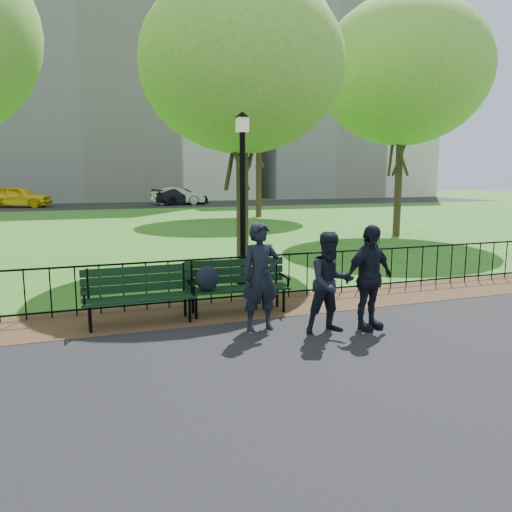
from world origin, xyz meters
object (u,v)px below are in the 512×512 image
object	(u,v)px
park_bench_left_a	(139,289)
person_left	(261,277)
park_bench_main	(225,280)
person_right	(369,277)
sedan_dark	(182,196)
taxi	(18,197)
tree_mid_e	(403,72)
tree_near_e	(242,65)
lamppost	(243,192)
person_mid	(331,283)
tree_far_e	(259,83)
sedan_silver	(178,196)

from	to	relation	value
park_bench_left_a	person_left	bearing A→B (deg)	-29.80
park_bench_main	person_right	size ratio (longest dim) A/B	1.11
park_bench_left_a	sedan_dark	size ratio (longest dim) A/B	0.38
taxi	sedan_dark	world-z (taller)	taxi
park_bench_main	person_left	xyz separation A→B (m)	(0.27, -1.05, 0.23)
tree_mid_e	sedan_dark	bearing A→B (deg)	98.91
park_bench_main	tree_near_e	xyz separation A→B (m)	(2.02, 5.13, 4.72)
lamppost	person_mid	distance (m)	4.03
person_right	sedan_dark	bearing A→B (deg)	68.30
tree_mid_e	taxi	xyz separation A→B (m)	(-16.24, 25.08, -5.55)
tree_mid_e	person_left	distance (m)	14.75
tree_far_e	person_mid	bearing A→B (deg)	-107.28
tree_near_e	taxi	world-z (taller)	tree_near_e
person_left	taxi	distance (m)	35.55
sedan_silver	person_left	bearing A→B (deg)	177.99
lamppost	sedan_silver	bearing A→B (deg)	81.63
person_left	park_bench_left_a	bearing A→B (deg)	150.71
tree_near_e	person_right	bearing A→B (deg)	-91.18
person_right	taxi	world-z (taller)	person_right
park_bench_left_a	taxi	size ratio (longest dim) A/B	0.38
tree_near_e	person_mid	distance (m)	8.12
person_right	sedan_dark	distance (m)	34.99
park_bench_main	taxi	world-z (taller)	taxi
tree_mid_e	person_mid	size ratio (longest dim) A/B	5.85
tree_near_e	person_left	distance (m)	7.84
park_bench_left_a	person_mid	size ratio (longest dim) A/B	1.15
person_left	person_mid	bearing A→B (deg)	-26.90
park_bench_main	person_right	bearing A→B (deg)	-36.38
person_left	sedan_dark	bearing A→B (deg)	80.77
tree_mid_e	sedan_silver	size ratio (longest dim) A/B	2.09
park_bench_left_a	person_mid	distance (m)	3.11
person_right	tree_far_e	bearing A→B (deg)	59.39
taxi	sedan_silver	world-z (taller)	taxi
person_left	taxi	xyz separation A→B (m)	(-6.72, 34.91, -0.03)
lamppost	sedan_dark	xyz separation A→B (m)	(4.89, 30.88, -1.36)
tree_near_e	tree_far_e	world-z (taller)	tree_far_e
park_bench_left_a	person_right	size ratio (longest dim) A/B	1.09
tree_far_e	sedan_dark	size ratio (longest dim) A/B	2.33
person_left	taxi	bearing A→B (deg)	101.12
lamppost	taxi	world-z (taller)	lamppost
tree_far_e	taxi	size ratio (longest dim) A/B	2.29
park_bench_left_a	lamppost	distance (m)	3.77
lamppost	person_left	xyz separation A→B (m)	(-0.81, -3.33, -1.20)
person_left	tree_far_e	bearing A→B (deg)	70.16
park_bench_main	sedan_dark	xyz separation A→B (m)	(5.96, 33.15, 0.07)
tree_far_e	person_mid	world-z (taller)	tree_far_e
park_bench_left_a	person_mid	xyz separation A→B (m)	(2.72, -1.49, 0.21)
person_mid	sedan_silver	size ratio (longest dim) A/B	0.36
tree_near_e	sedan_silver	bearing A→B (deg)	82.67
taxi	park_bench_main	bearing A→B (deg)	-150.71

